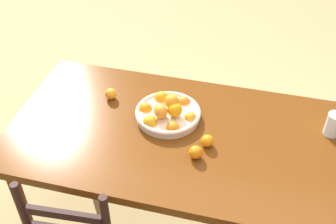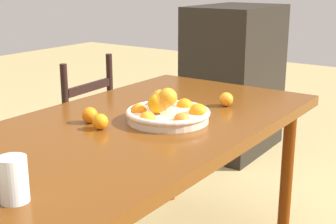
# 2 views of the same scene
# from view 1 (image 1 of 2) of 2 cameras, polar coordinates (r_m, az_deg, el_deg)

# --- Properties ---
(ground_plane) EXTENTS (12.00, 12.00, 0.00)m
(ground_plane) POSITION_cam_1_polar(r_m,az_deg,el_deg) (2.77, 1.85, -14.57)
(ground_plane) COLOR tan
(dining_table) EXTENTS (1.84, 0.95, 0.76)m
(dining_table) POSITION_cam_1_polar(r_m,az_deg,el_deg) (2.24, 2.22, -4.28)
(dining_table) COLOR #5F300E
(dining_table) RESTS_ON ground
(fruit_bowl) EXTENTS (0.35, 0.35, 0.15)m
(fruit_bowl) POSITION_cam_1_polar(r_m,az_deg,el_deg) (2.26, -0.06, -0.07)
(fruit_bowl) COLOR beige
(fruit_bowl) RESTS_ON dining_table
(orange_loose_0) EXTENTS (0.06, 0.06, 0.06)m
(orange_loose_0) POSITION_cam_1_polar(r_m,az_deg,el_deg) (2.12, 5.31, -3.88)
(orange_loose_0) COLOR orange
(orange_loose_0) RESTS_ON dining_table
(orange_loose_1) EXTENTS (0.07, 0.07, 0.07)m
(orange_loose_1) POSITION_cam_1_polar(r_m,az_deg,el_deg) (2.05, 3.75, -5.44)
(orange_loose_1) COLOR orange
(orange_loose_1) RESTS_ON dining_table
(orange_loose_2) EXTENTS (0.06, 0.06, 0.06)m
(orange_loose_2) POSITION_cam_1_polar(r_m,az_deg,el_deg) (2.42, -7.70, 2.43)
(orange_loose_2) COLOR orange
(orange_loose_2) RESTS_ON dining_table
(drinking_glass) EXTENTS (0.08, 0.08, 0.13)m
(drinking_glass) POSITION_cam_1_polar(r_m,az_deg,el_deg) (2.31, 21.34, -1.55)
(drinking_glass) COLOR silver
(drinking_glass) RESTS_ON dining_table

